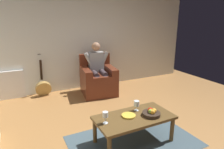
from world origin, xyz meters
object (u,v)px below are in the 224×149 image
person_seated (98,67)px  wine_glass_near (136,104)px  coffee_table (134,120)px  decorative_dish (129,116)px  guitar (43,87)px  armchair (98,80)px  fruit_bowl (151,113)px  wine_glass_far (105,115)px

person_seated → wine_glass_near: person_seated is taller
person_seated → coffee_table: 2.14m
coffee_table → decorative_dish: (0.07, -0.04, 0.07)m
guitar → wine_glass_near: 2.61m
guitar → wine_glass_near: size_ratio=6.21×
guitar → decorative_dish: bearing=109.6°
armchair → decorative_dish: 2.09m
armchair → person_seated: size_ratio=0.76×
person_seated → fruit_bowl: (0.05, 2.18, -0.21)m
armchair → wine_glass_far: size_ratio=5.56×
person_seated → fruit_bowl: person_seated is taller
armchair → decorative_dish: armchair is taller
guitar → fruit_bowl: guitar is taller
guitar → decorative_dish: size_ratio=4.90×
armchair → coffee_table: size_ratio=0.81×
armchair → wine_glass_far: armchair is taller
decorative_dish → person_seated: bearing=-99.8°
coffee_table → decorative_dish: decorative_dish is taller
person_seated → guitar: (1.23, -0.41, -0.44)m
armchair → coffee_table: armchair is taller
armchair → coffee_table: (0.28, 2.09, 0.03)m
armchair → wine_glass_near: armchair is taller
wine_glass_near → armchair: bearing=-94.5°
armchair → fruit_bowl: armchair is taller
fruit_bowl → decorative_dish: fruit_bowl is taller
guitar → decorative_dish: (-0.88, 2.47, 0.21)m
armchair → decorative_dish: bearing=87.8°
wine_glass_near → guitar: bearing=-65.4°
armchair → fruit_bowl: 2.18m
wine_glass_near → wine_glass_far: size_ratio=0.95×
fruit_bowl → wine_glass_far: bearing=-7.6°
guitar → fruit_bowl: 2.86m
person_seated → fruit_bowl: size_ratio=4.71×
person_seated → wine_glass_far: size_ratio=7.35×
armchair → fruit_bowl: size_ratio=3.56×
armchair → decorative_dish: size_ratio=4.59×
guitar → decorative_dish: guitar is taller
wine_glass_near → fruit_bowl: bearing=115.2°
person_seated → wine_glass_near: 1.96m
armchair → wine_glass_far: 2.22m
wine_glass_far → armchair: bearing=-109.4°
wine_glass_near → fruit_bowl: 0.27m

